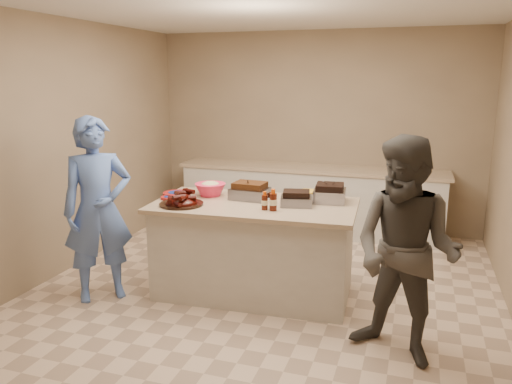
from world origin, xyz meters
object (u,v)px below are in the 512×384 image
(rib_platter, at_px, (182,205))
(guest_gray, at_px, (398,357))
(roasting_pan, at_px, (329,202))
(guest_blue, at_px, (104,296))
(island, at_px, (254,292))
(plastic_cup, at_px, (206,191))
(mustard_bottle, at_px, (248,200))
(coleslaw_bowl, at_px, (211,196))
(bbq_bottle_a, at_px, (265,210))
(bbq_bottle_b, at_px, (273,211))

(rib_platter, xyz_separation_m, guest_gray, (2.05, -0.50, -0.91))
(roasting_pan, distance_m, guest_blue, 2.38)
(island, bearing_deg, plastic_cup, 149.67)
(mustard_bottle, height_order, guest_blue, mustard_bottle)
(mustard_bottle, bearing_deg, island, -43.41)
(coleslaw_bowl, bearing_deg, plastic_cup, 127.21)
(plastic_cup, bearing_deg, mustard_bottle, -23.67)
(bbq_bottle_a, bearing_deg, bbq_bottle_b, -6.12)
(island, xyz_separation_m, roasting_pan, (0.67, 0.28, 0.91))
(coleslaw_bowl, xyz_separation_m, mustard_bottle, (0.43, -0.07, 0.00))
(island, bearing_deg, mustard_bottle, 133.41)
(mustard_bottle, bearing_deg, bbq_bottle_a, -47.44)
(roasting_pan, height_order, plastic_cup, roasting_pan)
(island, distance_m, guest_blue, 1.47)
(island, bearing_deg, guest_blue, -161.41)
(bbq_bottle_a, height_order, bbq_bottle_b, bbq_bottle_b)
(roasting_pan, bearing_deg, island, -162.93)
(rib_platter, bearing_deg, island, 23.50)
(rib_platter, relative_size, guest_gray, 0.24)
(coleslaw_bowl, xyz_separation_m, guest_blue, (-0.84, -0.71, -0.91))
(bbq_bottle_b, bearing_deg, island, 140.94)
(roasting_pan, xyz_separation_m, guest_gray, (0.74, -1.06, -0.91))
(mustard_bottle, distance_m, guest_blue, 1.69)
(rib_platter, height_order, coleslaw_bowl, coleslaw_bowl)
(roasting_pan, distance_m, bbq_bottle_a, 0.69)
(bbq_bottle_a, relative_size, guest_blue, 0.10)
(coleslaw_bowl, bearing_deg, island, -17.32)
(rib_platter, xyz_separation_m, roasting_pan, (1.30, 0.56, 0.00))
(rib_platter, height_order, bbq_bottle_b, bbq_bottle_b)
(bbq_bottle_a, height_order, plastic_cup, bbq_bottle_a)
(roasting_pan, distance_m, guest_gray, 1.58)
(coleslaw_bowl, height_order, plastic_cup, coleslaw_bowl)
(bbq_bottle_a, distance_m, mustard_bottle, 0.38)
(guest_blue, height_order, guest_gray, guest_gray)
(bbq_bottle_b, distance_m, guest_gray, 1.59)
(mustard_bottle, height_order, plastic_cup, mustard_bottle)
(coleslaw_bowl, bearing_deg, guest_gray, -25.81)
(roasting_pan, xyz_separation_m, mustard_bottle, (-0.77, -0.19, 0.00))
(plastic_cup, bearing_deg, island, -27.14)
(island, xyz_separation_m, bbq_bottle_b, (0.24, -0.20, 0.91))
(mustard_bottle, bearing_deg, guest_blue, -153.38)
(bbq_bottle_a, bearing_deg, rib_platter, -173.77)
(roasting_pan, bearing_deg, coleslaw_bowl, 179.86)
(coleslaw_bowl, relative_size, bbq_bottle_a, 1.87)
(coleslaw_bowl, bearing_deg, bbq_bottle_b, -25.19)
(rib_platter, bearing_deg, plastic_cup, 92.06)
(rib_platter, xyz_separation_m, bbq_bottle_a, (0.79, 0.09, 0.00))
(bbq_bottle_b, xyz_separation_m, mustard_bottle, (-0.34, 0.29, 0.00))
(roasting_pan, xyz_separation_m, coleslaw_bowl, (-1.19, -0.12, 0.00))
(roasting_pan, distance_m, bbq_bottle_b, 0.64)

